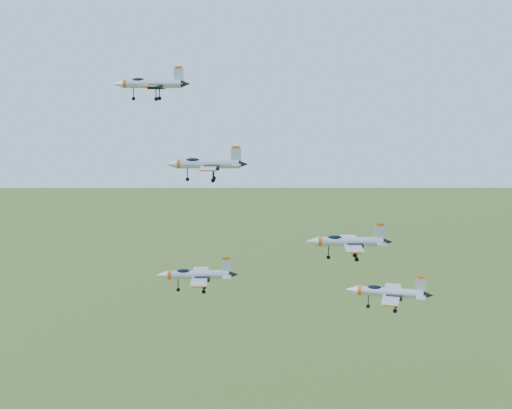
# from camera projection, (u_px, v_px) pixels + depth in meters

# --- Properties ---
(jet_lead) EXTENTS (13.15, 11.05, 3.53)m
(jet_lead) POSITION_uv_depth(u_px,v_px,m) (150.00, 84.00, 116.79)
(jet_lead) COLOR #B2B6C0
(jet_left_high) EXTENTS (11.82, 10.05, 3.21)m
(jet_left_high) POSITION_uv_depth(u_px,v_px,m) (205.00, 164.00, 101.44)
(jet_left_high) COLOR #B2B6C0
(jet_right_high) EXTENTS (10.22, 8.74, 2.80)m
(jet_right_high) POSITION_uv_depth(u_px,v_px,m) (196.00, 275.00, 89.56)
(jet_right_high) COLOR #B2B6C0
(jet_left_low) EXTENTS (12.93, 10.98, 3.51)m
(jet_left_low) POSITION_uv_depth(u_px,v_px,m) (348.00, 241.00, 106.01)
(jet_left_low) COLOR #B2B6C0
(jet_right_low) EXTENTS (11.18, 9.22, 2.99)m
(jet_right_low) POSITION_uv_depth(u_px,v_px,m) (388.00, 292.00, 90.61)
(jet_right_low) COLOR #B2B6C0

